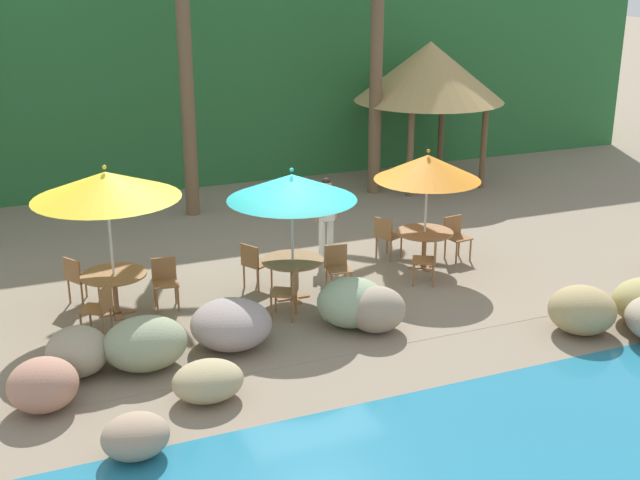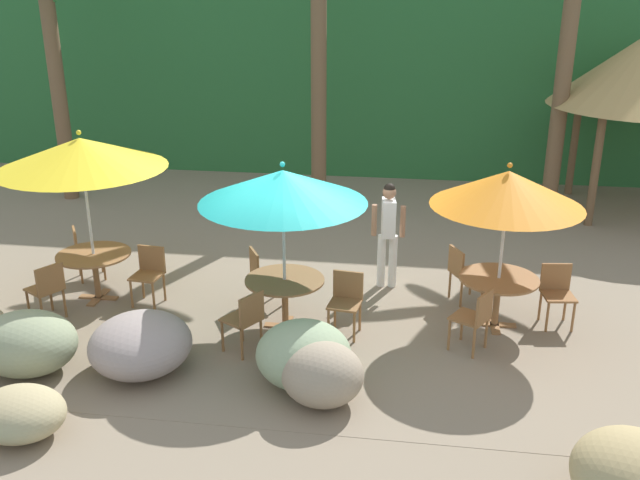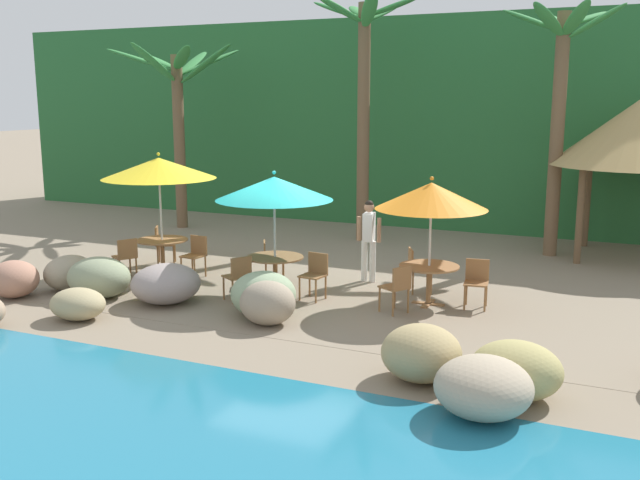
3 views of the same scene
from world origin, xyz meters
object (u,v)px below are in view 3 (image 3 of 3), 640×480
Objects in this scene: chair_teal_seaward at (315,272)px; dining_table_orange at (429,272)px; umbrella_yellow at (159,168)px; chair_yellow_seaward at (196,253)px; waiter_in_white at (369,235)px; umbrella_teal at (274,188)px; chair_teal_inland at (270,258)px; chair_teal_left at (239,275)px; chair_orange_inland at (416,267)px; dining_table_yellow at (162,245)px; palm_tree_second at (363,82)px; umbrella_orange at (431,196)px; chair_orange_left at (398,285)px; chair_orange_seaward at (477,280)px; palm_tree_third at (560,93)px; palapa_hut at (639,133)px; dining_table_teal at (275,263)px; palm_tree_nearest at (178,99)px; chair_yellow_left at (126,255)px; chair_yellow_inland at (162,242)px.

dining_table_orange is (2.06, 0.49, 0.10)m from chair_teal_seaward.
chair_yellow_seaward is at bearing 0.08° from umbrella_yellow.
umbrella_yellow is at bearing -165.81° from waiter_in_white.
umbrella_teal is at bearing -170.77° from dining_table_orange.
chair_teal_inland is 1.00× the size of chair_teal_left.
umbrella_yellow is 5.80m from chair_orange_inland.
dining_table_orange is (5.94, -0.04, 0.00)m from dining_table_yellow.
palm_tree_second is at bearing 63.09° from umbrella_yellow.
chair_orange_left is at bearing -113.78° from umbrella_orange.
palm_tree_second is (-4.13, 5.04, 3.62)m from chair_orange_seaward.
chair_teal_inland is (1.68, 0.19, 0.00)m from chair_yellow_seaward.
palm_tree_third reaches higher than palapa_hut.
umbrella_yellow is 2.37× the size of dining_table_teal.
dining_table_orange is 0.21× the size of palm_tree_nearest.
palm_tree_second reaches higher than umbrella_orange.
chair_teal_left and chair_orange_left have the same top height.
dining_table_teal is 0.28× the size of palapa_hut.
dining_table_orange is 6.41m from palm_tree_third.
dining_table_teal is 0.21× the size of palm_tree_nearest.
umbrella_orange is at bearing 6.69° from chair_yellow_left.
umbrella_teal reaches higher than chair_orange_inland.
palm_tree_nearest reaches higher than chair_yellow_seaward.
umbrella_orange is at bearing 20.85° from chair_teal_left.
chair_orange_seaward is (0.83, 0.20, -1.50)m from umbrella_orange.
palapa_hut is at bearing 31.72° from umbrella_yellow.
chair_orange_seaward is at bearing 13.78° from dining_table_orange.
chair_yellow_inland is 4.03m from umbrella_teal.
palm_tree_second reaches higher than dining_table_yellow.
waiter_in_white is at bearing 73.91° from chair_teal_seaward.
umbrella_orange reaches higher than chair_yellow_seaward.
palm_tree_nearest is 1.32× the size of palapa_hut.
chair_teal_inland is at bearing 179.66° from chair_orange_seaward.
chair_teal_left is at bearing -159.15° from dining_table_orange.
chair_yellow_left is 0.36× the size of umbrella_teal.
palapa_hut is at bearing 45.03° from dining_table_teal.
umbrella_teal is 4.11m from chair_orange_seaward.
waiter_in_white is at bearing -136.69° from palapa_hut.
chair_teal_inland is (-0.49, 0.70, -1.54)m from umbrella_teal.
palm_tree_third reaches higher than chair_orange_inland.
umbrella_yellow reaches higher than umbrella_orange.
chair_teal_seaward is at bearing -166.67° from dining_table_orange.
umbrella_orange reaches higher than chair_yellow_inland.
chair_orange_inland is (1.61, 1.21, 0.00)m from chair_teal_seaward.
umbrella_teal is 2.18× the size of dining_table_orange.
chair_teal_left is at bearing -145.08° from chair_orange_inland.
chair_orange_inland is (-0.46, 0.72, -1.50)m from umbrella_orange.
umbrella_yellow is 2.37× the size of dining_table_yellow.
palm_tree_nearest is (-2.85, 4.87, 1.41)m from umbrella_yellow.
dining_table_yellow is at bearing 179.61° from umbrella_orange.
chair_teal_inland is 3.22m from chair_orange_left.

